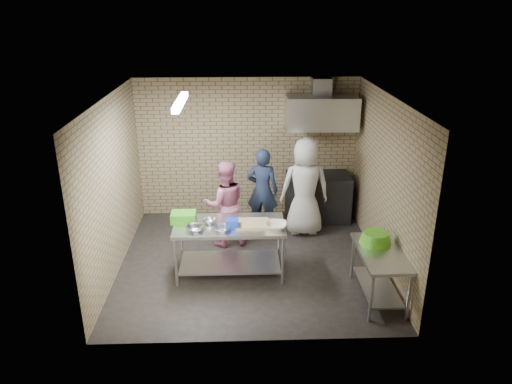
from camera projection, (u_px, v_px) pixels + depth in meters
floor at (250, 261)px, 7.96m from camera, size 4.20×4.20×0.00m
ceiling at (250, 97)px, 6.97m from camera, size 4.20×4.20×0.00m
back_wall at (247, 148)px, 9.32m from camera, size 4.20×0.06×2.70m
front_wall at (254, 246)px, 5.61m from camera, size 4.20×0.06×2.70m
left_wall at (113, 187)px, 7.40m from camera, size 0.06×4.00×2.70m
right_wall at (384, 183)px, 7.54m from camera, size 0.06×4.00×2.70m
prep_table at (230, 249)px, 7.49m from camera, size 1.68×0.84×0.84m
side_counter at (379, 275)px, 6.86m from camera, size 0.60×1.20×0.75m
stove at (318, 197)px, 9.38m from camera, size 1.20×0.70×0.90m
range_hood at (321, 113)px, 8.81m from camera, size 1.30×0.60×0.60m
hood_duct at (321, 86)px, 8.79m from camera, size 0.35×0.30×0.30m
wall_shelf at (335, 120)px, 9.07m from camera, size 0.80×0.20×0.04m
fluorescent_fixture at (180, 102)px, 6.96m from camera, size 0.10×1.25×0.08m
green_crate at (184, 217)px, 7.39m from camera, size 0.37×0.28×0.15m
blue_tub at (232, 223)px, 7.22m from camera, size 0.19×0.19×0.12m
cutting_board at (252, 224)px, 7.32m from camera, size 0.51×0.39×0.03m
mixing_bowl_a at (195, 229)px, 7.12m from camera, size 0.30×0.30×0.06m
mixing_bowl_b at (210, 221)px, 7.36m from camera, size 0.23×0.23×0.06m
mixing_bowl_c at (222, 229)px, 7.11m from camera, size 0.28×0.28×0.06m
ceramic_bowl at (276, 225)px, 7.20m from camera, size 0.37×0.37×0.08m
green_basin at (376, 238)px, 6.92m from camera, size 0.46×0.46×0.17m
bottle_red at (322, 114)px, 9.02m from camera, size 0.07×0.07×0.18m
bottle_green at (344, 115)px, 9.04m from camera, size 0.06×0.06×0.15m
man_navy at (262, 191)px, 8.77m from camera, size 0.65×0.50×1.58m
woman_pink at (225, 204)px, 8.27m from camera, size 0.83×0.71×1.52m
woman_white at (305, 187)px, 8.65m from camera, size 0.88×0.58×1.79m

